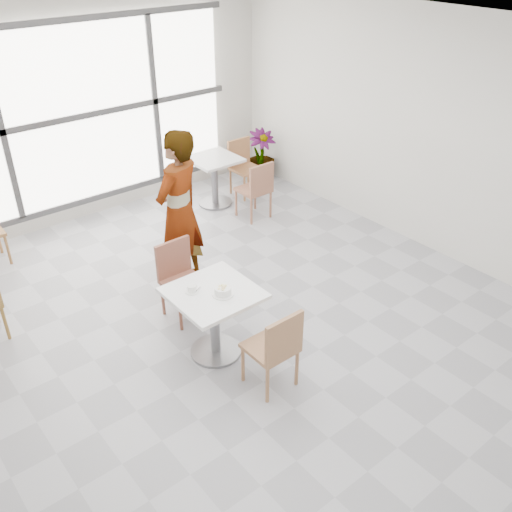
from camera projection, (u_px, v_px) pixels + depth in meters
floor at (239, 323)px, 6.19m from camera, size 7.00×7.00×0.00m
ceiling at (233, 34)px, 4.65m from camera, size 7.00×7.00×0.00m
wall_back at (82, 114)px, 7.75m from camera, size 6.00×0.00×6.00m
wall_right at (427, 134)px, 7.04m from camera, size 0.00×7.00×7.00m
window at (84, 115)px, 7.70m from camera, size 4.60×0.07×2.52m
main_table at (214, 311)px, 5.52m from camera, size 0.80×0.80×0.75m
chair_near at (276, 346)px, 5.10m from camera, size 0.42×0.42×0.87m
chair_far at (180, 274)px, 6.11m from camera, size 0.42×0.42×0.87m
oatmeal_bowl at (223, 291)px, 5.33m from camera, size 0.21×0.21×0.09m
coffee_cup at (192, 289)px, 5.38m from camera, size 0.16×0.13×0.07m
person at (179, 212)px, 6.40m from camera, size 0.82×0.69×1.91m
bg_table_right at (214, 174)px, 8.52m from camera, size 0.70×0.70×0.75m
bg_chair_right_near at (257, 187)px, 8.09m from camera, size 0.42×0.42×0.87m
bg_chair_right_far at (243, 163)px, 8.87m from camera, size 0.42×0.42×0.87m
plant_right at (261, 156)px, 9.36m from camera, size 0.57×0.57×0.85m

